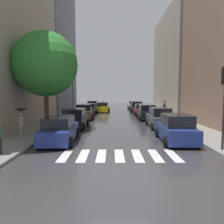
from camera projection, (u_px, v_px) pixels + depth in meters
ground_plane at (115, 114)px, 31.71m from camera, size 28.00×72.00×0.04m
sidewalk_left at (72, 113)px, 31.73m from camera, size 3.00×72.00×0.15m
sidewalk_right at (158, 113)px, 31.68m from camera, size 3.00×72.00×0.15m
crosswalk_stripes at (120, 156)px, 10.45m from camera, size 5.85×2.20×0.01m
building_left_mid at (52, 45)px, 36.48m from camera, size 6.00×15.42×22.96m
building_right_mid at (183, 64)px, 34.02m from camera, size 6.00×16.01×15.87m
parked_car_left_nearest at (61, 130)px, 13.39m from camera, size 2.17×4.80×1.65m
parked_car_left_second at (76, 119)px, 18.88m from camera, size 2.21×4.05×1.75m
parked_car_left_third at (85, 112)px, 25.23m from camera, size 2.11×4.20×1.82m
parked_car_left_fourth at (90, 109)px, 30.95m from camera, size 2.15×4.48×1.63m
parked_car_left_fifth at (94, 106)px, 36.84m from camera, size 1.99×4.46×1.79m
parked_car_right_nearest at (177, 129)px, 13.34m from camera, size 2.18×4.41×1.78m
parked_car_right_second at (160, 118)px, 19.14m from camera, size 2.04×4.67×1.82m
parked_car_right_third at (147, 113)px, 24.68m from camera, size 2.12×4.29×1.79m
parked_car_right_fourth at (142, 110)px, 30.10m from camera, size 2.02×4.16×1.60m
parked_car_right_fifth at (137, 107)px, 35.56m from camera, size 2.19×4.79×1.75m
parked_car_right_sixth at (134, 105)px, 42.25m from camera, size 2.09×4.28×1.59m
taxi_midroad at (104, 107)px, 35.10m from camera, size 2.20×4.62×1.81m
pedestrian_foreground at (22, 117)px, 14.14m from camera, size 0.90×0.90×1.93m
pedestrian_by_kerb at (165, 105)px, 25.23m from camera, size 1.12×1.12×2.11m
street_tree_left at (46, 64)px, 17.20m from camera, size 5.29×5.29×7.98m
lamp_post_left at (74, 83)px, 27.60m from camera, size 0.60×0.28×7.47m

